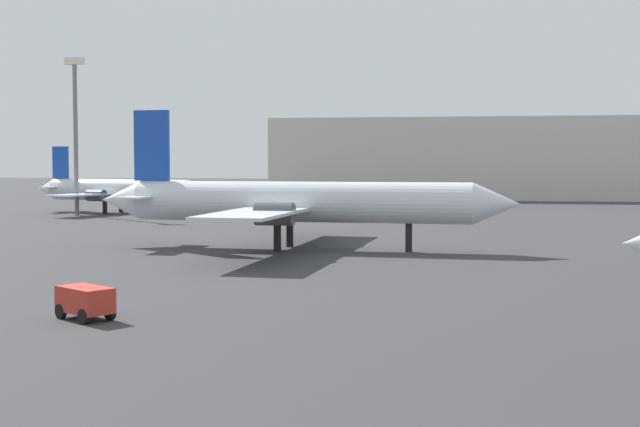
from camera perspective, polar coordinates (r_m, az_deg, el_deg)
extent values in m
cylinder|color=silver|center=(61.04, -1.33, 0.78)|extent=(24.37, 4.37, 2.88)
cone|color=silver|center=(59.22, 11.64, 0.63)|extent=(3.34, 3.07, 2.88)
cone|color=silver|center=(65.73, -12.99, 0.88)|extent=(3.34, 3.07, 2.88)
cube|color=silver|center=(61.37, -2.42, 0.39)|extent=(6.18, 26.36, 0.20)
cube|color=silver|center=(64.87, -11.40, 1.12)|extent=(2.48, 7.27, 0.14)
cube|color=#1947B2|center=(64.66, -11.09, 4.44)|extent=(2.74, 0.42, 5.19)
cylinder|color=#4C4C54|center=(66.00, -0.69, 0.48)|extent=(2.65, 1.69, 1.53)
cylinder|color=#4C4C54|center=(56.41, -3.03, -0.03)|extent=(2.65, 1.69, 1.53)
cube|color=black|center=(59.80, 5.91, -1.62)|extent=(0.45, 0.45, 1.96)
cube|color=black|center=(63.15, -2.02, -1.33)|extent=(0.45, 0.45, 1.96)
cube|color=black|center=(59.87, -2.85, -1.60)|extent=(0.45, 0.45, 1.96)
cylinder|color=silver|center=(106.91, -13.17, 1.53)|extent=(19.68, 7.91, 2.62)
cone|color=silver|center=(100.31, -8.09, 1.47)|extent=(3.49, 3.31, 2.62)
cone|color=silver|center=(114.25, -17.62, 1.58)|extent=(3.49, 3.31, 2.62)
cube|color=silver|center=(107.54, -13.58, 1.32)|extent=(8.90, 20.28, 0.18)
cube|color=silver|center=(113.01, -16.95, 1.70)|extent=(3.53, 6.70, 0.12)
cube|color=#1947B2|center=(112.71, -16.83, 3.26)|extent=(2.42, 0.89, 4.02)
cylinder|color=#4C4C54|center=(110.19, -12.10, 1.32)|extent=(2.59, 1.96, 1.38)
cylinder|color=#4C4C54|center=(104.21, -14.63, 1.17)|extent=(2.59, 1.96, 1.38)
cube|color=black|center=(103.22, -10.40, 0.35)|extent=(0.47, 0.47, 1.51)
cube|color=black|center=(108.81, -13.06, 0.47)|extent=(0.47, 0.47, 1.51)
cube|color=black|center=(106.42, -14.08, 0.39)|extent=(0.47, 0.47, 1.51)
cube|color=red|center=(35.39, -15.31, -5.52)|extent=(2.72, 2.42, 1.00)
cylinder|color=black|center=(35.88, -16.81, -6.23)|extent=(0.61, 0.50, 0.60)
cylinder|color=black|center=(36.47, -15.21, -6.05)|extent=(0.61, 0.50, 0.60)
cylinder|color=black|center=(34.46, -15.39, -6.60)|extent=(0.61, 0.50, 0.60)
cylinder|color=black|center=(35.08, -13.76, -6.40)|extent=(0.61, 0.50, 0.60)
cylinder|color=slate|center=(104.00, -15.89, 4.69)|extent=(0.50, 0.50, 17.45)
cube|color=#F2EACC|center=(104.62, -15.98, 9.69)|extent=(2.40, 0.50, 0.80)
cube|color=beige|center=(152.57, 14.58, 3.53)|extent=(91.28, 24.35, 13.48)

